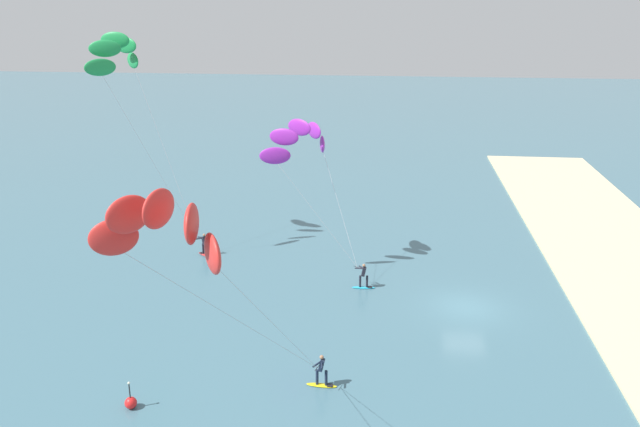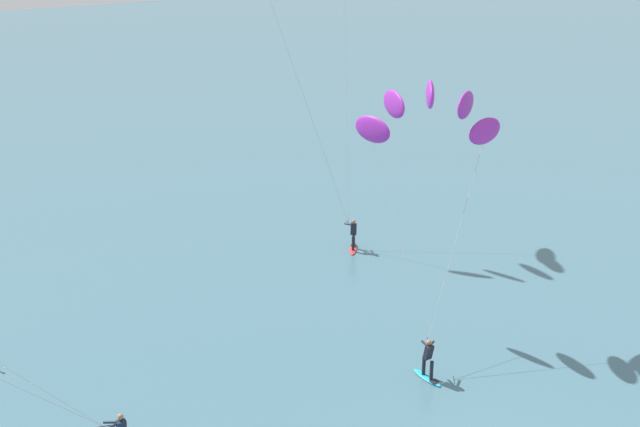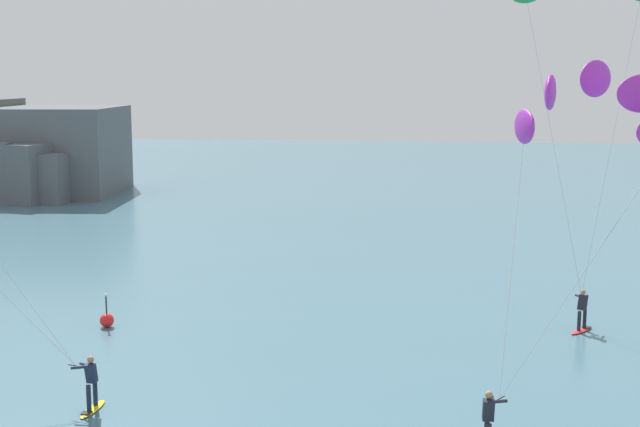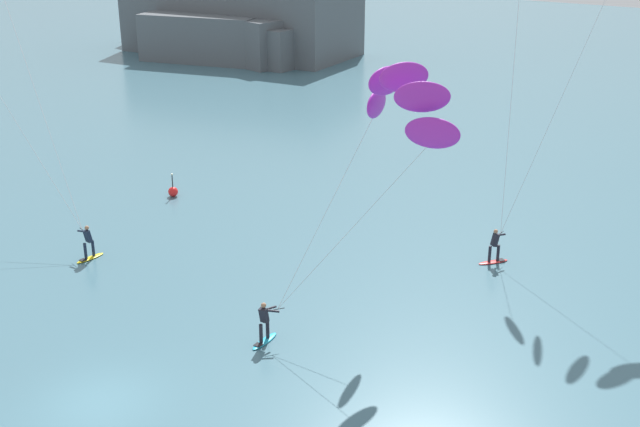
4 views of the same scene
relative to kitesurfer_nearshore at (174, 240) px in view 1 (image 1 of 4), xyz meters
The scene contains 5 objects.
ground_plane 25.50m from the kitesurfer_nearshore, 28.62° to the right, with size 240.00×240.00×0.00m, color #426B7A.
kitesurfer_nearshore is the anchor object (origin of this frame).
kitesurfer_mid_water 29.74m from the kitesurfer_nearshore, 24.59° to the left, with size 6.41×7.30×15.66m.
kitesurfer_far_out 25.35m from the kitesurfer_nearshore, ahead, with size 6.27×7.60×10.34m.
marker_buoy 14.66m from the kitesurfer_nearshore, 34.24° to the left, with size 0.56×0.56×1.38m.
Camera 1 is at (-37.09, 4.94, 18.02)m, focal length 37.26 mm.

